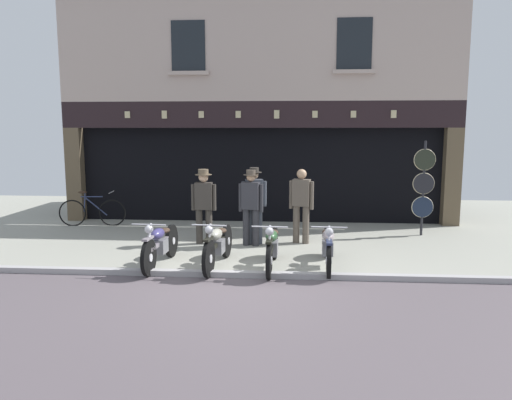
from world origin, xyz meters
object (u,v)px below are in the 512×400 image
(motorcycle_center_right, at_px, (328,245))
(leaning_bicycle, at_px, (92,212))
(motorcycle_left, at_px, (160,244))
(assistant_far_right, at_px, (251,204))
(salesman_left, at_px, (204,202))
(tyre_sign_pole, at_px, (424,184))
(motorcycle_center, at_px, (272,246))
(salesman_right, at_px, (301,202))
(advert_board_near, at_px, (175,163))
(motorcycle_center_left, at_px, (218,244))
(shopkeeper_center, at_px, (254,202))

(motorcycle_center_right, relative_size, leaning_bicycle, 1.16)
(motorcycle_left, distance_m, assistant_far_right, 2.40)
(assistant_far_right, bearing_deg, salesman_left, 5.55)
(salesman_left, distance_m, tyre_sign_pole, 5.27)
(motorcycle_center, xyz_separation_m, motorcycle_center_right, (1.03, 0.14, -0.01))
(salesman_right, height_order, advert_board_near, advert_board_near)
(motorcycle_left, bearing_deg, motorcycle_center_left, -175.31)
(shopkeeper_center, bearing_deg, assistant_far_right, 51.35)
(motorcycle_center_left, xyz_separation_m, motorcycle_center_right, (2.04, 0.11, -0.01))
(motorcycle_center_left, bearing_deg, advert_board_near, -62.55)
(motorcycle_center_left, bearing_deg, shopkeeper_center, -100.71)
(motorcycle_left, bearing_deg, motorcycle_center_right, -174.03)
(motorcycle_center_left, xyz_separation_m, shopkeeper_center, (0.54, 1.87, 0.53))
(shopkeeper_center, relative_size, tyre_sign_pole, 0.75)
(shopkeeper_center, xyz_separation_m, salesman_right, (1.05, 0.18, -0.02))
(tyre_sign_pole, bearing_deg, leaning_bicycle, 176.04)
(salesman_left, bearing_deg, salesman_right, -176.24)
(motorcycle_center_right, distance_m, leaning_bicycle, 6.98)
(salesman_left, distance_m, assistant_far_right, 1.07)
(motorcycle_center_left, height_order, leaning_bicycle, leaning_bicycle)
(salesman_right, relative_size, tyre_sign_pole, 0.73)
(tyre_sign_pole, bearing_deg, shopkeeper_center, -162.93)
(salesman_left, bearing_deg, leaning_bicycle, -30.14)
(motorcycle_center, relative_size, assistant_far_right, 1.18)
(motorcycle_center, distance_m, motorcycle_center_right, 1.04)
(advert_board_near, distance_m, leaning_bicycle, 2.60)
(motorcycle_center_left, height_order, motorcycle_center_right, motorcycle_center_left)
(salesman_right, relative_size, leaning_bicycle, 0.95)
(motorcycle_center_left, height_order, advert_board_near, advert_board_near)
(motorcycle_center_right, height_order, advert_board_near, advert_board_near)
(tyre_sign_pole, distance_m, leaning_bicycle, 8.54)
(motorcycle_center, bearing_deg, advert_board_near, -56.20)
(salesman_left, relative_size, assistant_far_right, 1.00)
(salesman_right, height_order, leaning_bicycle, salesman_right)
(salesman_left, distance_m, salesman_right, 2.19)
(motorcycle_center_left, relative_size, salesman_left, 1.22)
(assistant_far_right, distance_m, leaning_bicycle, 4.87)
(salesman_left, height_order, salesman_right, salesman_left)
(assistant_far_right, bearing_deg, leaning_bicycle, -12.11)
(advert_board_near, bearing_deg, motorcycle_center, -58.27)
(salesman_left, height_order, shopkeeper_center, shopkeeper_center)
(tyre_sign_pole, relative_size, leaning_bicycle, 1.30)
(motorcycle_center_left, height_order, motorcycle_center, motorcycle_center_left)
(leaning_bicycle, bearing_deg, salesman_right, 67.31)
(motorcycle_center_left, bearing_deg, motorcycle_left, 6.53)
(tyre_sign_pole, bearing_deg, salesman_left, -166.34)
(motorcycle_center, relative_size, advert_board_near, 1.98)
(motorcycle_left, height_order, advert_board_near, advert_board_near)
(salesman_right, xyz_separation_m, leaning_bicycle, (-5.54, 1.63, -0.56))
(motorcycle_center_left, xyz_separation_m, leaning_bicycle, (-3.96, 3.68, -0.05))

